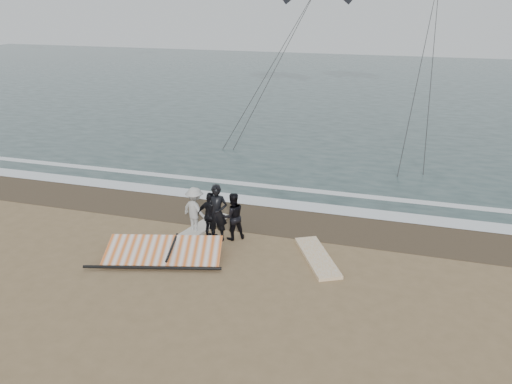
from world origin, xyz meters
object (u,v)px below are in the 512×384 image
man_main (217,213)px  board_cream (204,226)px  board_white (317,257)px  sail_rig (164,251)px

man_main → board_cream: 1.44m
man_main → board_white: (3.45, -0.36, -0.93)m
board_white → board_cream: 4.40m
sail_rig → man_main: bearing=52.0°
board_cream → man_main: bearing=-29.2°
man_main → sail_rig: bearing=-133.0°
board_cream → sail_rig: 2.36m
man_main → board_white: man_main is taller
man_main → board_white: 3.59m
board_cream → sail_rig: sail_rig is taller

